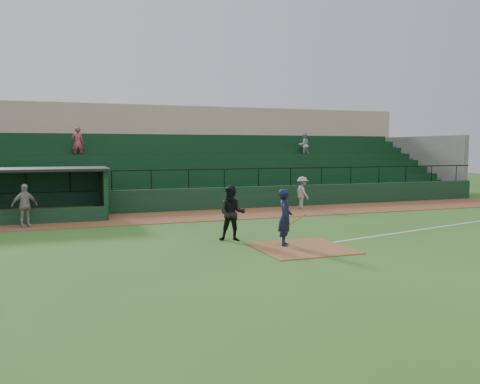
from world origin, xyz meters
name	(u,v)px	position (x,y,z in m)	size (l,w,h in m)	color
ground	(289,243)	(0.00, 0.00, 0.00)	(90.00, 90.00, 0.00)	#2E5D1E
warning_track	(219,215)	(0.00, 8.00, 0.01)	(40.00, 4.00, 0.03)	brown
home_plate_dirt	(302,248)	(0.00, -1.00, 0.01)	(3.00, 3.00, 0.03)	brown
foul_line	(445,226)	(8.00, 1.20, 0.01)	(18.00, 0.09, 0.01)	white
stadium_structure	(180,164)	(0.00, 16.46, 2.30)	(38.00, 13.08, 6.40)	black
dugout	(8,192)	(-9.75, 9.56, 1.33)	(8.90, 3.20, 2.42)	black
batter_at_plate	(285,218)	(-0.35, -0.43, 0.98)	(1.17, 0.85, 1.96)	black
umpire	(232,213)	(-1.73, 1.12, 1.00)	(0.97, 0.76, 2.00)	black
runner	(302,193)	(4.99, 8.69, 0.91)	(1.14, 0.65, 1.76)	gray
dugout_player_a	(24,205)	(-8.91, 7.00, 0.94)	(1.07, 0.44, 1.82)	gray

